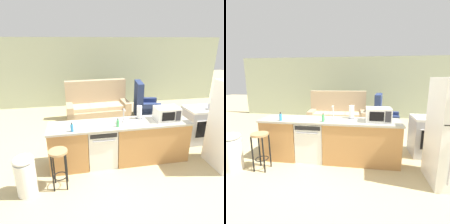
% 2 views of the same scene
% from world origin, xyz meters
% --- Properties ---
extents(ground_plane, '(24.00, 24.00, 0.00)m').
position_xyz_m(ground_plane, '(0.00, 0.00, 0.00)').
color(ground_plane, tan).
extents(wall_back, '(10.00, 0.06, 2.60)m').
position_xyz_m(wall_back, '(0.30, 4.20, 1.30)').
color(wall_back, '#A8B293').
rests_on(wall_back, ground_plane).
extents(kitchen_counter, '(2.94, 0.66, 0.90)m').
position_xyz_m(kitchen_counter, '(0.24, 0.00, 0.42)').
color(kitchen_counter, '#B77F47').
rests_on(kitchen_counter, ground_plane).
extents(dishwasher, '(0.58, 0.61, 0.84)m').
position_xyz_m(dishwasher, '(-0.25, -0.00, 0.42)').
color(dishwasher, white).
rests_on(dishwasher, ground_plane).
extents(stove_range, '(0.76, 0.68, 0.90)m').
position_xyz_m(stove_range, '(2.35, 0.55, 0.45)').
color(stove_range, '#A8AAB2').
rests_on(stove_range, ground_plane).
extents(microwave, '(0.50, 0.37, 0.28)m').
position_xyz_m(microwave, '(1.15, -0.00, 1.04)').
color(microwave, white).
rests_on(microwave, kitchen_counter).
extents(sink_faucet, '(0.07, 0.18, 0.30)m').
position_xyz_m(sink_faucet, '(0.22, 0.02, 1.03)').
color(sink_faucet, silver).
rests_on(sink_faucet, kitchen_counter).
extents(paper_towel_roll, '(0.14, 0.14, 0.28)m').
position_xyz_m(paper_towel_roll, '(0.60, 0.18, 1.04)').
color(paper_towel_roll, '#4C4C51').
rests_on(paper_towel_roll, kitchen_counter).
extents(soap_bottle, '(0.06, 0.06, 0.18)m').
position_xyz_m(soap_bottle, '(0.05, -0.18, 0.97)').
color(soap_bottle, '#4CB266').
rests_on(soap_bottle, kitchen_counter).
extents(dish_soap_bottle, '(0.06, 0.06, 0.18)m').
position_xyz_m(dish_soap_bottle, '(-0.83, -0.23, 0.97)').
color(dish_soap_bottle, '#338CCC').
rests_on(dish_soap_bottle, kitchen_counter).
extents(kettle, '(0.21, 0.17, 0.19)m').
position_xyz_m(kettle, '(2.52, 0.42, 0.99)').
color(kettle, '#B2B2B7').
rests_on(kettle, stove_range).
extents(bar_stool, '(0.32, 0.32, 0.74)m').
position_xyz_m(bar_stool, '(-1.08, -0.61, 0.54)').
color(bar_stool, tan).
rests_on(bar_stool, ground_plane).
extents(trash_bin, '(0.35, 0.35, 0.74)m').
position_xyz_m(trash_bin, '(-1.64, -0.68, 0.38)').
color(trash_bin, white).
rests_on(trash_bin, ground_plane).
extents(couch, '(2.05, 1.02, 1.27)m').
position_xyz_m(couch, '(-0.05, 2.55, 0.39)').
color(couch, tan).
rests_on(couch, ground_plane).
extents(armchair, '(0.92, 0.97, 1.20)m').
position_xyz_m(armchair, '(1.56, 2.53, 0.35)').
color(armchair, navy).
rests_on(armchair, ground_plane).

